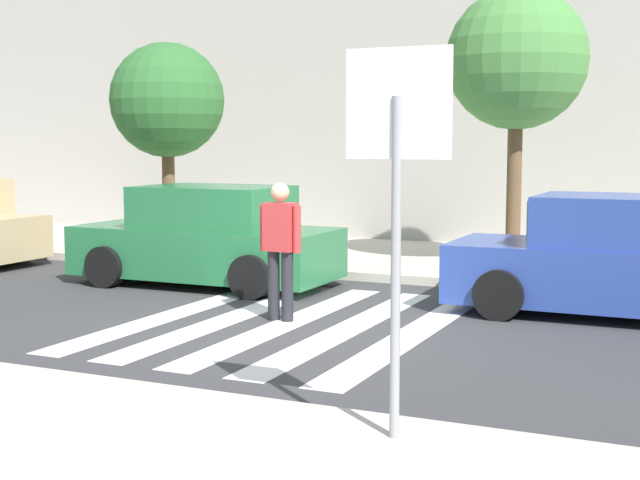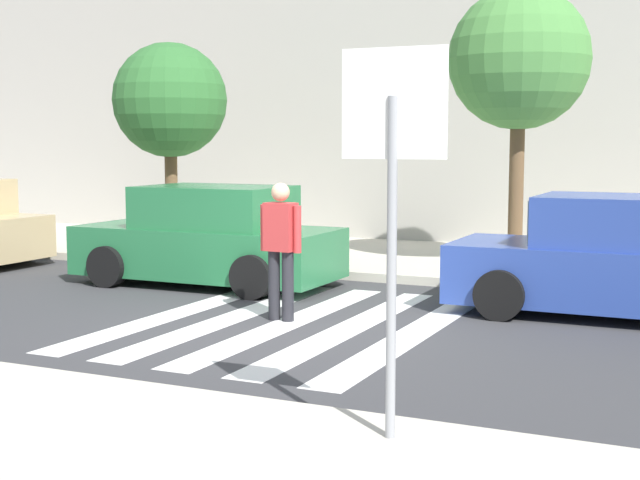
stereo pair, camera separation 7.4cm
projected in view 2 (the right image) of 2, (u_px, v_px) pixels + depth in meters
The scene contains 14 objects.
ground_plane at pixel (282, 326), 10.83m from camera, with size 120.00×120.00×0.00m, color #38383A.
sidewalk_far at pixel (432, 260), 16.24m from camera, with size 60.00×4.80×0.14m, color beige.
building_facade_far at pixel (494, 105), 19.88m from camera, with size 56.00×4.00×6.07m, color #ADA89E.
crosswalk_stripe_0 at pixel (181, 312), 11.68m from camera, with size 0.44×5.20×0.01m, color silver.
crosswalk_stripe_1 at pixel (234, 317), 11.35m from camera, with size 0.44×5.20×0.01m, color silver.
crosswalk_stripe_2 at pixel (290, 322), 11.01m from camera, with size 0.44×5.20×0.01m, color silver.
crosswalk_stripe_3 at pixel (349, 328), 10.68m from camera, with size 0.44×5.20×0.01m, color silver.
crosswalk_stripe_4 at pixel (412, 334), 10.35m from camera, with size 0.44×5.20×0.01m, color silver.
stop_sign at pixel (393, 156), 6.12m from camera, with size 0.76×0.08×2.73m.
pedestrian_crossing at pixel (281, 243), 11.05m from camera, with size 0.58×0.27×1.72m.
parked_car_green at pixel (209, 239), 13.85m from camera, with size 4.10×1.92×1.55m.
parked_car_blue at pixel (618, 261), 11.31m from camera, with size 4.10×1.92×1.55m.
street_tree_west at pixel (170, 101), 16.74m from camera, with size 2.15×2.15×3.94m.
street_tree_center at pixel (519, 60), 14.31m from camera, with size 2.28×2.28×4.56m.
Camera 2 is at (4.88, -9.48, 2.24)m, focal length 50.00 mm.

